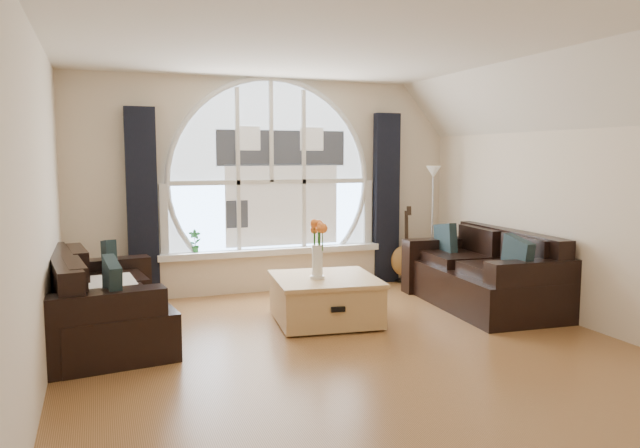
{
  "coord_description": "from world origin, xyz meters",
  "views": [
    {
      "loc": [
        -2.08,
        -4.73,
        1.73
      ],
      "look_at": [
        0.0,
        0.9,
        1.05
      ],
      "focal_mm": 33.75,
      "sensor_mm": 36.0,
      "label": 1
    }
  ],
  "objects": [
    {
      "name": "window_sill",
      "position": [
        0.0,
        2.65,
        0.51
      ],
      "size": [
        2.9,
        0.22,
        0.08
      ],
      "primitive_type": "cube",
      "color": "white",
      "rests_on": "wall_back"
    },
    {
      "name": "wall_right",
      "position": [
        2.5,
        0.0,
        1.35
      ],
      "size": [
        0.01,
        5.5,
        2.7
      ],
      "primitive_type": "cube",
      "color": "beige",
      "rests_on": "ground"
    },
    {
      "name": "curtain_right",
      "position": [
        1.6,
        2.63,
        1.15
      ],
      "size": [
        0.35,
        0.12,
        2.3
      ],
      "primitive_type": "cube",
      "color": "black",
      "rests_on": "ground"
    },
    {
      "name": "wall_left",
      "position": [
        -2.5,
        0.0,
        1.35
      ],
      "size": [
        0.01,
        5.5,
        2.7
      ],
      "primitive_type": "cube",
      "color": "beige",
      "rests_on": "ground"
    },
    {
      "name": "ground",
      "position": [
        0.0,
        0.0,
        0.0
      ],
      "size": [
        5.0,
        5.5,
        0.01
      ],
      "primitive_type": "cube",
      "color": "brown",
      "rests_on": "ground"
    },
    {
      "name": "window_frame",
      "position": [
        0.0,
        2.69,
        1.62
      ],
      "size": [
        2.76,
        0.08,
        2.15
      ],
      "primitive_type": "cube",
      "color": "white",
      "rests_on": "wall_back"
    },
    {
      "name": "vase_flowers",
      "position": [
        0.01,
        0.99,
        0.86
      ],
      "size": [
        0.24,
        0.24,
        0.7
      ],
      "primitive_type": "cube",
      "color": "white",
      "rests_on": "coffee_chest"
    },
    {
      "name": "potted_plant",
      "position": [
        -0.99,
        2.65,
        0.69
      ],
      "size": [
        0.15,
        0.11,
        0.28
      ],
      "primitive_type": "imported",
      "rotation": [
        0.0,
        0.0,
        -0.04
      ],
      "color": "#1E6023",
      "rests_on": "window_sill"
    },
    {
      "name": "wall_front",
      "position": [
        0.0,
        -2.75,
        1.35
      ],
      "size": [
        5.0,
        0.01,
        2.7
      ],
      "primitive_type": "cube",
      "color": "beige",
      "rests_on": "ground"
    },
    {
      "name": "attic_slope",
      "position": [
        2.2,
        0.0,
        2.35
      ],
      "size": [
        0.92,
        5.5,
        0.72
      ],
      "primitive_type": "cube",
      "color": "silver",
      "rests_on": "ground"
    },
    {
      "name": "arched_window",
      "position": [
        0.0,
        2.72,
        1.62
      ],
      "size": [
        2.6,
        0.06,
        2.15
      ],
      "primitive_type": "cube",
      "color": "silver",
      "rests_on": "wall_back"
    },
    {
      "name": "wall_back",
      "position": [
        0.0,
        2.75,
        1.35
      ],
      "size": [
        5.0,
        0.01,
        2.7
      ],
      "primitive_type": "cube",
      "color": "beige",
      "rests_on": "ground"
    },
    {
      "name": "ceiling",
      "position": [
        0.0,
        0.0,
        2.7
      ],
      "size": [
        5.0,
        5.5,
        0.01
      ],
      "primitive_type": "cube",
      "color": "silver",
      "rests_on": "ground"
    },
    {
      "name": "coffee_chest",
      "position": [
        0.1,
        1.03,
        0.26
      ],
      "size": [
        1.17,
        1.17,
        0.51
      ],
      "primitive_type": "cube",
      "rotation": [
        0.0,
        0.0,
        -0.12
      ],
      "color": "tan",
      "rests_on": "ground"
    },
    {
      "name": "neighbor_house",
      "position": [
        0.15,
        2.71,
        1.5
      ],
      "size": [
        1.7,
        0.02,
        1.5
      ],
      "primitive_type": "cube",
      "color": "silver",
      "rests_on": "wall_back"
    },
    {
      "name": "curtain_left",
      "position": [
        -1.6,
        2.63,
        1.15
      ],
      "size": [
        0.35,
        0.12,
        2.3
      ],
      "primitive_type": "cube",
      "color": "black",
      "rests_on": "ground"
    },
    {
      "name": "sofa_right",
      "position": [
        2.01,
        1.01,
        0.4
      ],
      "size": [
        1.12,
        2.04,
        0.88
      ],
      "primitive_type": "cube",
      "rotation": [
        0.0,
        0.0,
        -0.07
      ],
      "color": "black",
      "rests_on": "ground"
    },
    {
      "name": "floor_lamp",
      "position": [
        2.13,
        2.3,
        0.8
      ],
      "size": [
        0.24,
        0.24,
        1.6
      ],
      "primitive_type": "cube",
      "color": "#B2B2B2",
      "rests_on": "ground"
    },
    {
      "name": "sofa_left",
      "position": [
        -2.05,
        1.14,
        0.4
      ],
      "size": [
        1.17,
        1.98,
        0.83
      ],
      "primitive_type": "cube",
      "rotation": [
        0.0,
        0.0,
        0.13
      ],
      "color": "black",
      "rests_on": "ground"
    },
    {
      "name": "throw_blanket",
      "position": [
        -2.05,
        1.19,
        0.5
      ],
      "size": [
        0.62,
        0.62,
        0.1
      ],
      "primitive_type": "cube",
      "rotation": [
        0.0,
        0.0,
        0.13
      ],
      "color": "silver",
      "rests_on": "sofa_left"
    },
    {
      "name": "guitar",
      "position": [
        1.81,
        2.49,
        0.53
      ],
      "size": [
        0.42,
        0.36,
        1.06
      ],
      "primitive_type": "cube",
      "rotation": [
        0.0,
        0.0,
        -0.38
      ],
      "color": "brown",
      "rests_on": "ground"
    }
  ]
}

